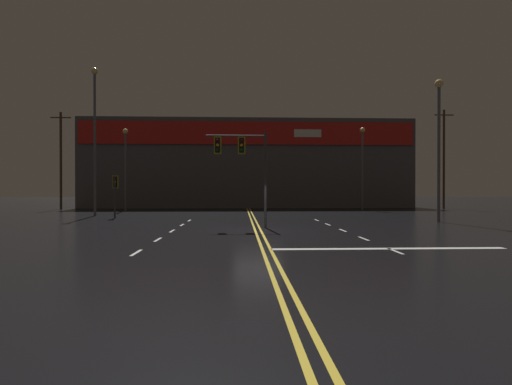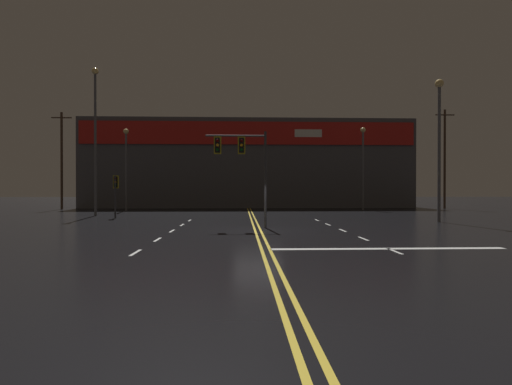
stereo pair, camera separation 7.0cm
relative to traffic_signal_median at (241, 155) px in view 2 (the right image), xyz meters
The scene contains 10 objects.
ground_plane 4.51m from the traffic_signal_median, 60.00° to the right, with size 200.00×200.00×0.00m, color black.
road_markings 5.23m from the traffic_signal_median, 58.09° to the right, with size 13.42×60.00×0.01m.
traffic_signal_median is the anchor object (origin of this frame).
traffic_signal_corner_northwest 12.70m from the traffic_signal_median, 139.43° to the left, with size 0.42×0.36×3.26m.
streetlight_near_left 22.70m from the traffic_signal_median, 121.76° to the left, with size 0.56×0.56×8.50m.
streetlight_near_right 16.71m from the traffic_signal_median, 137.68° to the left, with size 0.56×0.56×12.28m.
streetlight_median_approach 23.98m from the traffic_signal_median, 56.65° to the left, with size 0.56×0.56×8.89m.
streetlight_far_left 13.88m from the traffic_signal_median, 15.35° to the left, with size 0.56×0.56×9.56m.
building_backdrop 28.93m from the traffic_signal_median, 88.23° to the left, with size 39.70×10.23×10.62m.
utility_pole_row 22.54m from the traffic_signal_median, 84.06° to the left, with size 45.43×0.26×11.36m.
Camera 2 is at (-0.89, -21.02, 2.16)m, focal length 28.00 mm.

